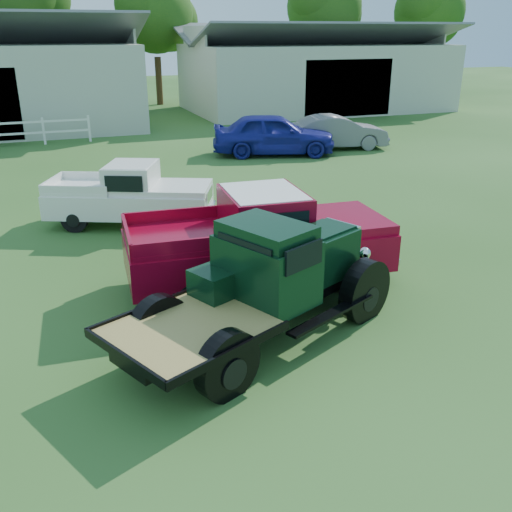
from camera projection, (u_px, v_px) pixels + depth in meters
name	position (u px, v px, depth m)	size (l,w,h in m)	color
ground	(270.00, 340.00, 9.57)	(120.00, 120.00, 0.00)	#274F1A
shed_right	(315.00, 68.00, 36.68)	(16.80, 9.20, 5.20)	#B5B9A0
tree_b	(9.00, 15.00, 35.71)	(6.90, 6.90, 11.50)	#1B4C14
tree_c	(156.00, 36.00, 38.25)	(5.40, 5.40, 9.00)	#1B4C14
tree_d	(323.00, 28.00, 43.19)	(6.00, 6.00, 10.00)	#1B4C14
tree_e	(427.00, 31.00, 44.16)	(5.70, 5.70, 9.50)	#1B4C14
vintage_flatbed	(262.00, 283.00, 9.29)	(5.07, 2.01, 2.01)	black
red_pickup	(259.00, 239.00, 11.34)	(5.42, 2.08, 1.98)	maroon
white_pickup	(130.00, 195.00, 15.00)	(4.39, 1.70, 1.61)	white
misc_car_blue	(274.00, 134.00, 23.52)	(2.02, 5.02, 1.71)	navy
misc_car_grey	(337.00, 132.00, 24.79)	(1.51, 4.34, 1.43)	slate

